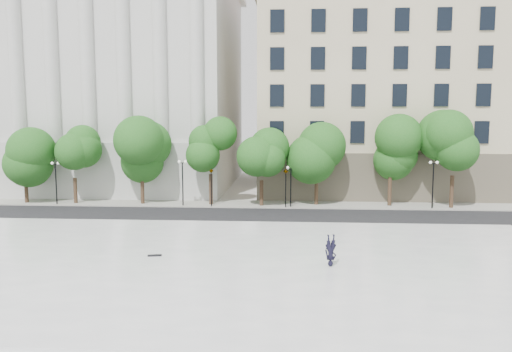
{
  "coord_description": "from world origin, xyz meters",
  "views": [
    {
      "loc": [
        5.19,
        -24.2,
        8.51
      ],
      "look_at": [
        2.96,
        10.0,
        4.5
      ],
      "focal_mm": 35.0,
      "sensor_mm": 36.0,
      "label": 1
    }
  ],
  "objects_px": {
    "traffic_light_east": "(286,169)",
    "person_lying": "(331,262)",
    "traffic_light_west": "(211,170)",
    "skateboard": "(155,255)"
  },
  "relations": [
    {
      "from": "traffic_light_east",
      "to": "person_lying",
      "type": "distance_m",
      "value": 20.19
    },
    {
      "from": "traffic_light_west",
      "to": "skateboard",
      "type": "relative_size",
      "value": 5.11
    },
    {
      "from": "traffic_light_east",
      "to": "person_lying",
      "type": "relative_size",
      "value": 2.46
    },
    {
      "from": "traffic_light_west",
      "to": "traffic_light_east",
      "type": "height_order",
      "value": "traffic_light_east"
    },
    {
      "from": "traffic_light_west",
      "to": "skateboard",
      "type": "height_order",
      "value": "traffic_light_west"
    },
    {
      "from": "traffic_light_west",
      "to": "person_lying",
      "type": "xyz_separation_m",
      "value": [
        9.65,
        -19.79,
        -2.93
      ]
    },
    {
      "from": "traffic_light_east",
      "to": "person_lying",
      "type": "bearing_deg",
      "value": -82.56
    },
    {
      "from": "traffic_light_east",
      "to": "skateboard",
      "type": "relative_size",
      "value": 5.29
    },
    {
      "from": "skateboard",
      "to": "traffic_light_east",
      "type": "bearing_deg",
      "value": 55.68
    },
    {
      "from": "traffic_light_west",
      "to": "traffic_light_east",
      "type": "relative_size",
      "value": 0.97
    }
  ]
}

